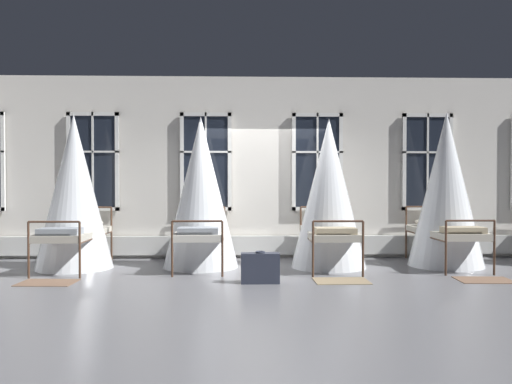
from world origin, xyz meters
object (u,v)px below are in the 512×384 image
cot_third (201,194)px  suitcase_dark (260,268)px  cot_second (74,193)px  cot_fourth (329,195)px  cot_fifth (446,191)px

cot_third → suitcase_dark: size_ratio=4.65×
cot_second → suitcase_dark: bearing=-114.4°
cot_second → suitcase_dark: size_ratio=4.69×
cot_third → suitcase_dark: (0.97, -1.52, -1.05)m
cot_second → cot_fourth: bearing=-89.6°
cot_second → cot_third: bearing=-87.7°
cot_fifth → suitcase_dark: bearing=113.9°
cot_third → cot_fourth: (2.21, -0.08, -0.02)m
cot_third → cot_fourth: cot_third is taller
cot_fourth → suitcase_dark: bearing=140.2°
cot_fourth → suitcase_dark: 2.16m
cot_third → cot_fifth: cot_fifth is taller
cot_second → cot_fourth: 4.36m
cot_third → suitcase_dark: cot_third is taller
cot_fifth → suitcase_dark: cot_fifth is taller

